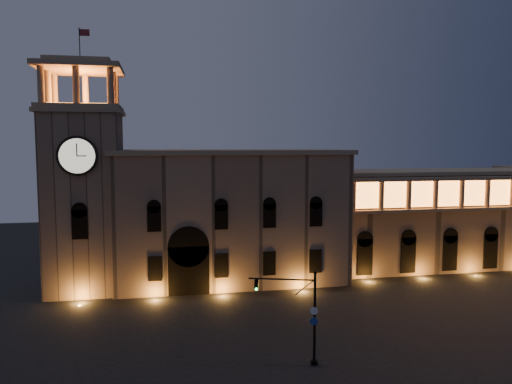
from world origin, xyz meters
TOP-DOWN VIEW (x-y plane):
  - ground at (0.00, 0.00)m, footprint 160.00×160.00m
  - government_building at (-2.08, 21.93)m, footprint 30.80×12.80m
  - clock_tower at (-20.50, 20.98)m, footprint 9.80×9.80m
  - colonnade_wing at (32.00, 23.92)m, footprint 40.60×11.50m
  - traffic_light at (0.20, -4.98)m, footprint 5.60×2.02m

SIDE VIEW (x-z plane):
  - ground at x=0.00m, z-range 0.00..0.00m
  - traffic_light at x=0.20m, z-range 0.20..8.20m
  - colonnade_wing at x=32.00m, z-range 0.08..14.58m
  - government_building at x=-2.08m, z-range -0.03..17.57m
  - clock_tower at x=-20.50m, z-range -3.70..28.70m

